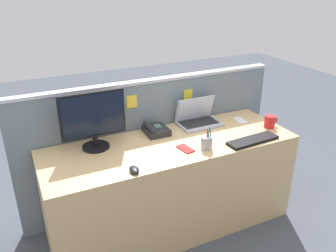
{
  "coord_description": "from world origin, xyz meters",
  "views": [
    {
      "loc": [
        -1.02,
        -2.07,
        1.92
      ],
      "look_at": [
        0.0,
        0.05,
        0.87
      ],
      "focal_mm": 36.93,
      "sensor_mm": 36.0,
      "label": 1
    }
  ],
  "objects_px": {
    "cell_phone_white_slab": "(240,120)",
    "desktop_monitor": "(93,118)",
    "laptop": "(197,118)",
    "coffee_mug": "(270,121)",
    "cell_phone_red_case": "(185,149)",
    "pen_cup": "(207,143)",
    "keyboard_main": "(253,140)",
    "desk_phone": "(156,130)",
    "computer_mouse_right_hand": "(134,170)"
  },
  "relations": [
    {
      "from": "desk_phone",
      "to": "cell_phone_white_slab",
      "type": "height_order",
      "value": "desk_phone"
    },
    {
      "from": "laptop",
      "to": "cell_phone_white_slab",
      "type": "height_order",
      "value": "laptop"
    },
    {
      "from": "keyboard_main",
      "to": "cell_phone_white_slab",
      "type": "relative_size",
      "value": 3.17
    },
    {
      "from": "desktop_monitor",
      "to": "laptop",
      "type": "xyz_separation_m",
      "value": [
        0.89,
        0.05,
        -0.17
      ]
    },
    {
      "from": "pen_cup",
      "to": "cell_phone_white_slab",
      "type": "relative_size",
      "value": 1.29
    },
    {
      "from": "desktop_monitor",
      "to": "keyboard_main",
      "type": "relative_size",
      "value": 1.11
    },
    {
      "from": "laptop",
      "to": "desk_phone",
      "type": "bearing_deg",
      "value": -176.26
    },
    {
      "from": "cell_phone_red_case",
      "to": "keyboard_main",
      "type": "bearing_deg",
      "value": -20.82
    },
    {
      "from": "keyboard_main",
      "to": "cell_phone_white_slab",
      "type": "height_order",
      "value": "keyboard_main"
    },
    {
      "from": "keyboard_main",
      "to": "coffee_mug",
      "type": "relative_size",
      "value": 3.35
    },
    {
      "from": "cell_phone_white_slab",
      "to": "desktop_monitor",
      "type": "bearing_deg",
      "value": -176.12
    },
    {
      "from": "laptop",
      "to": "cell_phone_red_case",
      "type": "relative_size",
      "value": 2.52
    },
    {
      "from": "computer_mouse_right_hand",
      "to": "laptop",
      "type": "bearing_deg",
      "value": 36.85
    },
    {
      "from": "desktop_monitor",
      "to": "cell_phone_red_case",
      "type": "distance_m",
      "value": 0.69
    },
    {
      "from": "coffee_mug",
      "to": "pen_cup",
      "type": "bearing_deg",
      "value": -171.31
    },
    {
      "from": "laptop",
      "to": "coffee_mug",
      "type": "xyz_separation_m",
      "value": [
        0.5,
        -0.32,
        -0.0
      ]
    },
    {
      "from": "laptop",
      "to": "computer_mouse_right_hand",
      "type": "xyz_separation_m",
      "value": [
        -0.75,
        -0.49,
        -0.04
      ]
    },
    {
      "from": "desk_phone",
      "to": "cell_phone_red_case",
      "type": "xyz_separation_m",
      "value": [
        0.09,
        -0.34,
        -0.03
      ]
    },
    {
      "from": "pen_cup",
      "to": "cell_phone_white_slab",
      "type": "bearing_deg",
      "value": 30.73
    },
    {
      "from": "desktop_monitor",
      "to": "cell_phone_white_slab",
      "type": "distance_m",
      "value": 1.27
    },
    {
      "from": "keyboard_main",
      "to": "computer_mouse_right_hand",
      "type": "distance_m",
      "value": 0.96
    },
    {
      "from": "desk_phone",
      "to": "keyboard_main",
      "type": "bearing_deg",
      "value": -36.48
    },
    {
      "from": "cell_phone_white_slab",
      "to": "cell_phone_red_case",
      "type": "xyz_separation_m",
      "value": [
        -0.67,
        -0.26,
        0.0
      ]
    },
    {
      "from": "cell_phone_red_case",
      "to": "coffee_mug",
      "type": "xyz_separation_m",
      "value": [
        0.81,
        0.04,
        0.05
      ]
    },
    {
      "from": "laptop",
      "to": "cell_phone_white_slab",
      "type": "bearing_deg",
      "value": -16.3
    },
    {
      "from": "cell_phone_white_slab",
      "to": "coffee_mug",
      "type": "bearing_deg",
      "value": -50.6
    },
    {
      "from": "cell_phone_white_slab",
      "to": "cell_phone_red_case",
      "type": "bearing_deg",
      "value": -152.59
    },
    {
      "from": "pen_cup",
      "to": "cell_phone_red_case",
      "type": "relative_size",
      "value": 1.23
    },
    {
      "from": "keyboard_main",
      "to": "computer_mouse_right_hand",
      "type": "relative_size",
      "value": 4.19
    },
    {
      "from": "computer_mouse_right_hand",
      "to": "cell_phone_red_case",
      "type": "height_order",
      "value": "computer_mouse_right_hand"
    },
    {
      "from": "pen_cup",
      "to": "keyboard_main",
      "type": "bearing_deg",
      "value": -7.88
    },
    {
      "from": "coffee_mug",
      "to": "cell_phone_white_slab",
      "type": "bearing_deg",
      "value": 122.87
    },
    {
      "from": "computer_mouse_right_hand",
      "to": "cell_phone_white_slab",
      "type": "distance_m",
      "value": 1.18
    },
    {
      "from": "laptop",
      "to": "cell_phone_white_slab",
      "type": "xyz_separation_m",
      "value": [
        0.36,
        -0.11,
        -0.05
      ]
    },
    {
      "from": "keyboard_main",
      "to": "cell_phone_red_case",
      "type": "relative_size",
      "value": 3.03
    },
    {
      "from": "laptop",
      "to": "desktop_monitor",
      "type": "bearing_deg",
      "value": -176.87
    },
    {
      "from": "pen_cup",
      "to": "desk_phone",
      "type": "bearing_deg",
      "value": 120.09
    },
    {
      "from": "laptop",
      "to": "computer_mouse_right_hand",
      "type": "bearing_deg",
      "value": -146.66
    },
    {
      "from": "desktop_monitor",
      "to": "computer_mouse_right_hand",
      "type": "relative_size",
      "value": 4.65
    },
    {
      "from": "keyboard_main",
      "to": "computer_mouse_right_hand",
      "type": "xyz_separation_m",
      "value": [
        -0.96,
        -0.02,
        0.01
      ]
    },
    {
      "from": "laptop",
      "to": "cell_phone_red_case",
      "type": "bearing_deg",
      "value": -130.48
    },
    {
      "from": "laptop",
      "to": "coffee_mug",
      "type": "bearing_deg",
      "value": -32.51
    },
    {
      "from": "pen_cup",
      "to": "cell_phone_red_case",
      "type": "height_order",
      "value": "pen_cup"
    },
    {
      "from": "desk_phone",
      "to": "coffee_mug",
      "type": "distance_m",
      "value": 0.94
    },
    {
      "from": "laptop",
      "to": "pen_cup",
      "type": "xyz_separation_m",
      "value": [
        -0.17,
        -0.42,
        -0.01
      ]
    },
    {
      "from": "cell_phone_white_slab",
      "to": "laptop",
      "type": "bearing_deg",
      "value": 170.23
    },
    {
      "from": "desk_phone",
      "to": "cell_phone_white_slab",
      "type": "distance_m",
      "value": 0.76
    },
    {
      "from": "keyboard_main",
      "to": "pen_cup",
      "type": "distance_m",
      "value": 0.38
    },
    {
      "from": "keyboard_main",
      "to": "cell_phone_white_slab",
      "type": "distance_m",
      "value": 0.4
    },
    {
      "from": "desktop_monitor",
      "to": "computer_mouse_right_hand",
      "type": "xyz_separation_m",
      "value": [
        0.13,
        -0.45,
        -0.21
      ]
    }
  ]
}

